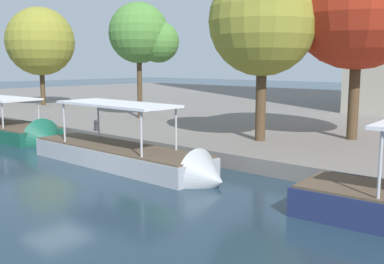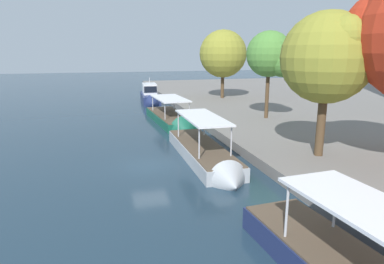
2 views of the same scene
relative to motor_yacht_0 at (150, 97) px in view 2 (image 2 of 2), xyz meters
name	(u,v)px [view 2 (image 2 of 2)]	position (x,y,z in m)	size (l,w,h in m)	color
ground_plane	(150,166)	(29.53, -4.38, -0.86)	(220.00, 220.00, 0.00)	#1E3342
motor_yacht_0	(150,97)	(0.00, 0.00, 0.00)	(9.80, 3.11, 4.52)	navy
tour_boat_1	(173,121)	(16.34, 0.05, -0.57)	(12.07, 3.91, 4.05)	#14513D
tour_boat_2	(206,157)	(29.82, -0.38, -0.43)	(12.11, 2.75, 4.10)	#9EA3A8
mooring_bollard_0	(217,123)	(22.44, 3.06, 0.28)	(0.31, 0.31, 0.72)	#2D2D33
tree_0	(224,54)	(3.26, 10.69, 6.50)	(7.02, 7.02, 10.12)	#4C3823
tree_1	(329,58)	(32.61, 7.02, 6.48)	(5.96, 5.96, 9.58)	#4C3823
tree_2	(271,55)	(19.51, 9.83, 6.49)	(5.17, 5.00, 9.08)	#4C3823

